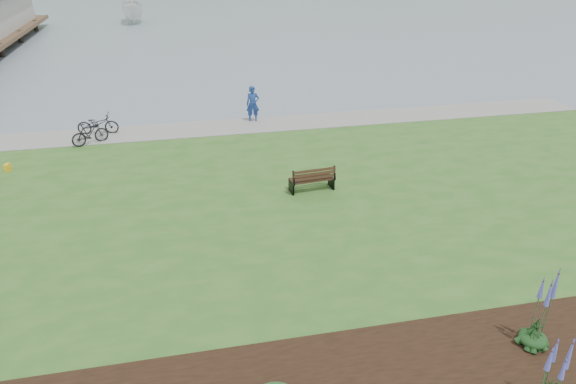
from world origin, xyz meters
name	(u,v)px	position (x,y,z in m)	size (l,w,h in m)	color
ground	(276,199)	(0.00, 0.00, 0.00)	(600.00, 600.00, 0.00)	slate
lawn	(287,221)	(0.00, -2.00, 0.20)	(34.00, 20.00, 0.40)	#2F5D20
shoreline_path	(249,125)	(0.00, 6.90, 0.42)	(34.00, 2.20, 0.03)	gray
park_bench	(313,179)	(1.24, -0.44, 0.88)	(1.60, 0.77, 0.96)	black
person	(253,101)	(0.29, 7.50, 1.42)	(0.74, 0.51, 2.03)	navy
bicycle_a	(98,124)	(-6.86, 7.20, 0.88)	(1.82, 0.64, 0.95)	black
bicycle_b	(90,134)	(-7.04, 5.95, 0.89)	(1.62, 0.47, 0.97)	black
sailboat	(135,23)	(-7.34, 43.55, 0.00)	(9.74, 9.92, 25.68)	silver
pannier	(8,168)	(-9.81, 3.63, 0.55)	(0.18, 0.28, 0.30)	gold
echium_0	(552,381)	(3.26, -10.46, 1.15)	(0.62, 0.62, 1.80)	#133515
echium_1	(540,314)	(4.12, -8.88, 1.28)	(0.62, 0.62, 2.21)	#133515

